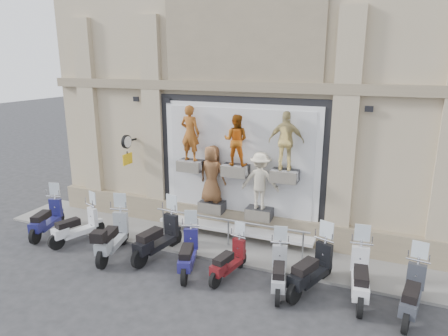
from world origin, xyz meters
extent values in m
plane|color=#2A2A2D|center=(0.00, 0.00, 0.00)|extent=(90.00, 90.00, 0.00)
cube|color=gray|center=(0.00, 2.10, 0.04)|extent=(16.00, 2.20, 0.08)
cube|color=black|center=(0.00, 2.96, 2.40)|extent=(5.60, 0.10, 4.30)
cube|color=white|center=(0.00, 2.90, 2.40)|extent=(5.10, 0.06, 3.90)
cube|color=white|center=(0.00, 2.86, 2.40)|extent=(4.70, 0.04, 3.60)
cube|color=white|center=(0.00, 2.55, 0.42)|extent=(5.10, 0.75, 0.10)
cube|color=#28282B|center=(-1.55, 2.59, 2.33)|extent=(0.80, 0.50, 0.35)
imported|color=#AF5D20|center=(-1.55, 2.59, 3.38)|extent=(0.66, 0.45, 1.77)
cube|color=#28282B|center=(0.00, 2.59, 2.33)|extent=(0.80, 0.50, 0.35)
imported|color=#9F4F10|center=(0.00, 2.59, 3.28)|extent=(0.81, 0.66, 1.55)
cube|color=#28282B|center=(1.55, 2.59, 2.33)|extent=(0.80, 0.50, 0.35)
imported|color=tan|center=(1.55, 2.59, 3.36)|extent=(1.07, 0.58, 1.73)
cube|color=#28282B|center=(-0.80, 2.59, 1.02)|extent=(0.80, 0.50, 0.35)
imported|color=brown|center=(-0.80, 2.59, 2.12)|extent=(0.96, 0.69, 1.84)
cube|color=#28282B|center=(0.80, 2.59, 1.02)|extent=(0.80, 0.50, 0.35)
imported|color=beige|center=(0.80, 2.59, 2.08)|extent=(1.21, 0.78, 1.77)
cube|color=black|center=(-3.90, 2.72, 2.95)|extent=(0.06, 0.56, 0.06)
cylinder|color=black|center=(-3.90, 2.45, 2.95)|extent=(0.10, 0.46, 0.46)
cube|color=gold|center=(-3.90, 2.45, 2.35)|extent=(0.04, 0.50, 0.38)
camera|label=1|loc=(4.21, -8.51, 5.60)|focal=32.00mm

